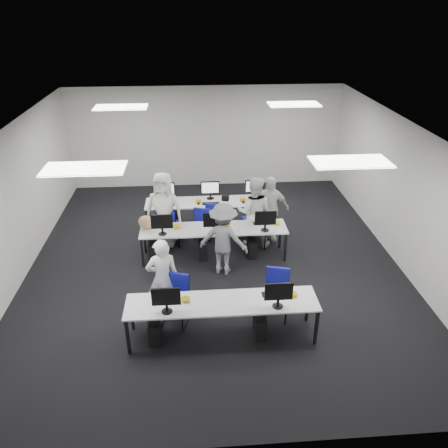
{
  "coord_description": "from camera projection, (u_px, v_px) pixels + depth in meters",
  "views": [
    {
      "loc": [
        -0.4,
        -8.19,
        5.24
      ],
      "look_at": [
        0.2,
        -0.13,
        1.0
      ],
      "focal_mm": 35.0,
      "sensor_mm": 36.0,
      "label": 1
    }
  ],
  "objects": [
    {
      "name": "room",
      "position": [
        214.0,
        200.0,
        8.99
      ],
      "size": [
        9.0,
        9.02,
        3.0
      ],
      "color": "black",
      "rests_on": "ground"
    },
    {
      "name": "ceiling_panels",
      "position": [
        213.0,
        129.0,
        8.3
      ],
      "size": [
        5.2,
        4.6,
        0.02
      ],
      "color": "white",
      "rests_on": "room"
    },
    {
      "name": "desk_front",
      "position": [
        222.0,
        305.0,
        7.25
      ],
      "size": [
        3.2,
        0.7,
        0.73
      ],
      "color": "#BBBDC0",
      "rests_on": "ground"
    },
    {
      "name": "desk_mid",
      "position": [
        214.0,
        230.0,
        9.55
      ],
      "size": [
        3.2,
        0.7,
        0.73
      ],
      "color": "#BBBDC0",
      "rests_on": "ground"
    },
    {
      "name": "desk_back",
      "position": [
        211.0,
        203.0,
        10.79
      ],
      "size": [
        3.2,
        0.7,
        0.73
      ],
      "color": "#BBBDC0",
      "rests_on": "ground"
    },
    {
      "name": "equipment_front",
      "position": [
        211.0,
        321.0,
        7.37
      ],
      "size": [
        2.51,
        0.41,
        1.19
      ],
      "color": "#0C23A0",
      "rests_on": "desk_front"
    },
    {
      "name": "equipment_mid",
      "position": [
        205.0,
        244.0,
        9.67
      ],
      "size": [
        2.91,
        0.41,
        1.19
      ],
      "color": "white",
      "rests_on": "desk_mid"
    },
    {
      "name": "equipment_back",
      "position": [
        218.0,
        214.0,
        10.97
      ],
      "size": [
        2.91,
        0.41,
        1.19
      ],
      "color": "white",
      "rests_on": "desk_back"
    },
    {
      "name": "chair_0",
      "position": [
        175.0,
        309.0,
        7.77
      ],
      "size": [
        0.57,
        0.6,
        0.92
      ],
      "rotation": [
        0.0,
        0.0,
        -0.3
      ],
      "color": "navy",
      "rests_on": "ground"
    },
    {
      "name": "chair_1",
      "position": [
        276.0,
        302.0,
        7.96
      ],
      "size": [
        0.55,
        0.58,
        0.91
      ],
      "rotation": [
        0.0,
        0.0,
        -0.26
      ],
      "color": "navy",
      "rests_on": "ground"
    },
    {
      "name": "chair_2",
      "position": [
        168.0,
        233.0,
        10.22
      ],
      "size": [
        0.58,
        0.61,
        0.93
      ],
      "rotation": [
        0.0,
        0.0,
        0.3
      ],
      "color": "navy",
      "rests_on": "ground"
    },
    {
      "name": "chair_3",
      "position": [
        213.0,
        231.0,
        10.33
      ],
      "size": [
        0.57,
        0.59,
        0.91
      ],
      "rotation": [
        0.0,
        0.0,
        -0.29
      ],
      "color": "navy",
      "rests_on": "ground"
    },
    {
      "name": "chair_4",
      "position": [
        256.0,
        235.0,
        10.2
      ],
      "size": [
        0.47,
        0.5,
        0.87
      ],
      "rotation": [
        0.0,
        0.0,
        -0.09
      ],
      "color": "navy",
      "rests_on": "ground"
    },
    {
      "name": "chair_5",
      "position": [
        170.0,
        230.0,
        10.45
      ],
      "size": [
        0.46,
        0.49,
        0.82
      ],
      "rotation": [
        0.0,
        0.0,
        -0.13
      ],
      "color": "navy",
      "rests_on": "ground"
    },
    {
      "name": "chair_6",
      "position": [
        204.0,
        227.0,
        10.56
      ],
      "size": [
        0.54,
        0.56,
        0.85
      ],
      "rotation": [
        0.0,
        0.0,
        -0.32
      ],
      "color": "navy",
      "rests_on": "ground"
    },
    {
      "name": "chair_7",
      "position": [
        255.0,
        227.0,
        10.46
      ],
      "size": [
        0.64,
        0.67,
        0.99
      ],
      "rotation": [
        0.0,
        0.0,
        0.37
      ],
      "color": "navy",
      "rests_on": "ground"
    },
    {
      "name": "handbag",
      "position": [
        147.0,
        222.0,
        9.44
      ],
      "size": [
        0.43,
        0.34,
        0.31
      ],
      "primitive_type": "ellipsoid",
      "rotation": [
        0.0,
        0.0,
        -0.31
      ],
      "color": "#9C7B50",
      "rests_on": "desk_mid"
    },
    {
      "name": "student_0",
      "position": [
        163.0,
        278.0,
        7.74
      ],
      "size": [
        0.63,
        0.47,
        1.57
      ],
      "primitive_type": "imported",
      "rotation": [
        0.0,
        0.0,
        3.31
      ],
      "color": "silver",
      "rests_on": "ground"
    },
    {
      "name": "student_1",
      "position": [
        254.0,
        212.0,
        9.99
      ],
      "size": [
        0.95,
        0.82,
        1.69
      ],
      "primitive_type": "imported",
      "rotation": [
        0.0,
        0.0,
        2.89
      ],
      "color": "silver",
      "rests_on": "ground"
    },
    {
      "name": "student_2",
      "position": [
        164.0,
        209.0,
        10.03
      ],
      "size": [
        0.96,
        0.73,
        1.76
      ],
      "primitive_type": "imported",
      "rotation": [
        0.0,
        0.0,
        -0.22
      ],
      "color": "silver",
      "rests_on": "ground"
    },
    {
      "name": "student_3",
      "position": [
        269.0,
        209.0,
        10.22
      ],
      "size": [
        0.94,
        0.4,
        1.61
      ],
      "primitive_type": "imported",
      "rotation": [
        0.0,
        0.0,
        0.0
      ],
      "color": "silver",
      "rests_on": "ground"
    },
    {
      "name": "photographer",
      "position": [
        223.0,
        239.0,
        8.98
      ],
      "size": [
        1.15,
        0.87,
        1.58
      ],
      "primitive_type": "imported",
      "rotation": [
        0.0,
        0.0,
        2.83
      ],
      "color": "slate",
      "rests_on": "ground"
    },
    {
      "name": "dslr_camera",
      "position": [
        225.0,
        198.0,
        8.74
      ],
      "size": [
        0.19,
        0.21,
        0.1
      ],
      "primitive_type": "cube",
      "rotation": [
        0.0,
        0.0,
        2.83
      ],
      "color": "black",
      "rests_on": "photographer"
    }
  ]
}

